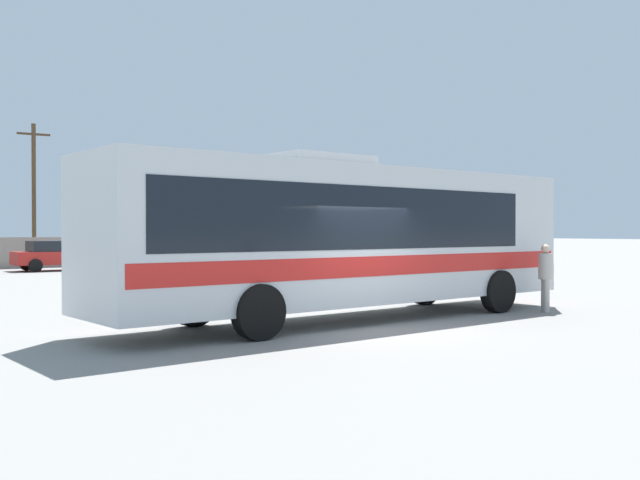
# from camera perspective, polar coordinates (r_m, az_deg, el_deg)

# --- Properties ---
(ground_plane) EXTENTS (300.00, 300.00, 0.00)m
(ground_plane) POSITION_cam_1_polar(r_m,az_deg,el_deg) (23.12, -12.44, -4.26)
(ground_plane) COLOR gray
(perimeter_wall) EXTENTS (80.00, 0.30, 1.66)m
(perimeter_wall) POSITION_cam_1_polar(r_m,az_deg,el_deg) (41.38, -23.63, -0.94)
(perimeter_wall) COLOR #9E998C
(perimeter_wall) RESTS_ON ground_plane
(coach_bus_silver_red) EXTENTS (12.24, 3.03, 3.65)m
(coach_bus_silver_red) POSITION_cam_1_polar(r_m,az_deg,el_deg) (16.07, 2.09, 0.51)
(coach_bus_silver_red) COLOR silver
(coach_bus_silver_red) RESTS_ON ground_plane
(attendant_by_bus_door) EXTENTS (0.47, 0.47, 1.67)m
(attendant_by_bus_door) POSITION_cam_1_polar(r_m,az_deg,el_deg) (18.58, 17.49, -2.58)
(attendant_by_bus_door) COLOR #B7B2A8
(attendant_by_bus_door) RESTS_ON ground_plane
(parked_car_third_red) EXTENTS (4.25, 2.05, 1.50)m
(parked_car_third_red) POSITION_cam_1_polar(r_m,az_deg,el_deg) (38.42, -20.22, -1.11)
(parked_car_third_red) COLOR red
(parked_car_third_red) RESTS_ON ground_plane
(utility_pole_far) EXTENTS (1.80, 0.28, 8.12)m
(utility_pole_far) POSITION_cam_1_polar(r_m,az_deg,el_deg) (44.12, -21.81, 3.60)
(utility_pole_far) COLOR #4C3823
(utility_pole_far) RESTS_ON ground_plane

